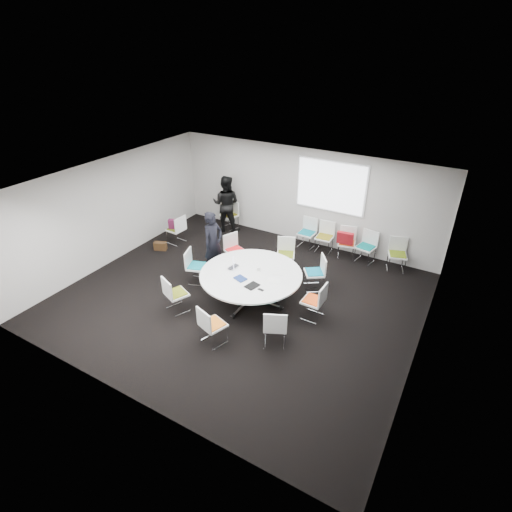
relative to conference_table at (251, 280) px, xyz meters
The scene contains 31 objects.
room_shell 0.87m from the conference_table, 163.03° to the right, with size 8.08×7.08×2.88m.
conference_table is the anchor object (origin of this frame).
projection_screen 3.68m from the conference_table, 81.10° to the left, with size 1.90×0.03×1.35m, color white.
chair_ring_a 1.55m from the conference_table, ahead, with size 0.46×0.47×0.88m.
chair_ring_b 1.65m from the conference_table, 47.55° to the left, with size 0.63×0.63×0.88m.
chair_ring_c 1.67m from the conference_table, 87.11° to the left, with size 0.60×0.59×0.88m.
chair_ring_d 1.70m from the conference_table, 135.46° to the left, with size 0.59×0.60×0.88m.
chair_ring_e 1.61m from the conference_table, behind, with size 0.57×0.58×0.88m.
chair_ring_f 1.74m from the conference_table, 136.47° to the right, with size 0.60×0.59×0.88m.
chair_ring_g 1.69m from the conference_table, 87.05° to the right, with size 0.58×0.57×0.88m.
chair_ring_h 1.62m from the conference_table, 42.01° to the right, with size 0.61×0.60×0.88m.
chair_back_a 3.13m from the conference_table, 89.07° to the left, with size 0.48×0.47×0.88m.
chair_back_b 3.18m from the conference_table, 79.19° to the left, with size 0.48×0.47×0.88m.
chair_back_c 3.35m from the conference_table, 67.81° to the left, with size 0.55×0.55×0.88m.
chair_back_d 3.60m from the conference_table, 60.02° to the left, with size 0.54×0.53×0.88m.
chair_back_e 4.08m from the conference_table, 49.80° to the left, with size 0.58×0.57×0.88m.
chair_spare_left 3.69m from the conference_table, 157.38° to the left, with size 0.48×0.49×0.88m.
chair_person_back 4.05m from the conference_table, 130.26° to the left, with size 0.57×0.56×0.88m.
person_main 1.63m from the conference_table, 157.50° to the left, with size 0.62×0.41×1.70m, color black.
person_back 3.93m from the conference_table, 131.87° to the left, with size 0.87×0.68×1.78m, color black.
laptop 0.49m from the conference_table, behind, with size 0.30×0.19×0.02m, color #333338.
laptop_lid 0.55m from the conference_table, behind, with size 0.30×0.02×0.22m, color silver.
notebook_black 0.55m from the conference_table, 56.59° to the right, with size 0.22×0.30×0.02m, color black.
tablet_folio 0.38m from the conference_table, 105.46° to the right, with size 0.26×0.20×0.03m, color navy.
papers_right 0.65m from the conference_table, 33.04° to the left, with size 0.30×0.21×0.00m, color silver.
papers_front 0.62m from the conference_table, ahead, with size 0.30×0.21×0.00m, color white.
cup 0.31m from the conference_table, 66.18° to the left, with size 0.08×0.08×0.09m, color white.
phone 0.72m from the conference_table, 41.89° to the right, with size 0.14×0.07×0.01m, color black.
maroon_bag 3.70m from the conference_table, 157.46° to the left, with size 0.40×0.14×0.28m, color #581736.
brown_bag 3.67m from the conference_table, 166.89° to the left, with size 0.36×0.16×0.24m, color #3C2513.
red_jacket 3.13m from the conference_table, 66.19° to the left, with size 0.44×0.10×0.35m, color maroon.
Camera 1 is at (4.22, -6.60, 5.55)m, focal length 28.00 mm.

